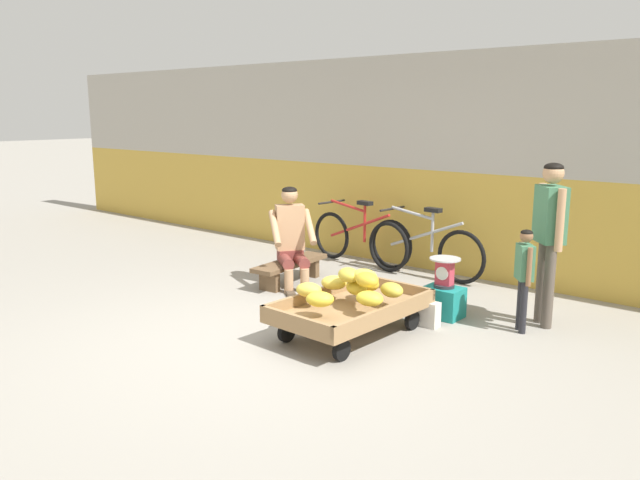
# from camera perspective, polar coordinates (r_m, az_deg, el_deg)

# --- Properties ---
(ground_plane) EXTENTS (80.00, 80.00, 0.00)m
(ground_plane) POSITION_cam_1_polar(r_m,az_deg,el_deg) (5.62, -5.60, -9.14)
(ground_plane) COLOR gray
(back_wall) EXTENTS (16.00, 0.30, 2.68)m
(back_wall) POSITION_cam_1_polar(r_m,az_deg,el_deg) (7.98, 11.73, 6.72)
(back_wall) COLOR gold
(back_wall) RESTS_ON ground
(banana_cart) EXTENTS (0.89, 1.47, 0.36)m
(banana_cart) POSITION_cam_1_polar(r_m,az_deg,el_deg) (5.67, 2.84, -6.33)
(banana_cart) COLOR #99754C
(banana_cart) RESTS_ON ground
(banana_pile) EXTENTS (0.85, 0.93, 0.26)m
(banana_pile) POSITION_cam_1_polar(r_m,az_deg,el_deg) (5.59, 3.00, -4.19)
(banana_pile) COLOR gold
(banana_pile) RESTS_ON banana_cart
(low_bench) EXTENTS (0.40, 1.12, 0.27)m
(low_bench) POSITION_cam_1_polar(r_m,az_deg,el_deg) (7.37, -2.71, -2.43)
(low_bench) COLOR brown
(low_bench) RESTS_ON ground
(vendor_seated) EXTENTS (0.74, 0.69, 1.14)m
(vendor_seated) POSITION_cam_1_polar(r_m,az_deg,el_deg) (7.21, -2.61, 0.24)
(vendor_seated) COLOR tan
(vendor_seated) RESTS_ON ground
(plastic_crate) EXTENTS (0.36, 0.28, 0.30)m
(plastic_crate) POSITION_cam_1_polar(r_m,az_deg,el_deg) (6.31, 11.12, -5.54)
(plastic_crate) COLOR #19847F
(plastic_crate) RESTS_ON ground
(weighing_scale) EXTENTS (0.30, 0.30, 0.29)m
(weighing_scale) POSITION_cam_1_polar(r_m,az_deg,el_deg) (6.22, 11.22, -2.87)
(weighing_scale) COLOR #28282D
(weighing_scale) RESTS_ON plastic_crate
(bicycle_near_left) EXTENTS (1.65, 0.48, 0.86)m
(bicycle_near_left) POSITION_cam_1_polar(r_m,az_deg,el_deg) (8.24, 3.51, 0.15)
(bicycle_near_left) COLOR black
(bicycle_near_left) RESTS_ON ground
(bicycle_far_left) EXTENTS (1.66, 0.48, 0.86)m
(bicycle_far_left) POSITION_cam_1_polar(r_m,az_deg,el_deg) (7.76, 9.45, -0.70)
(bicycle_far_left) COLOR black
(bicycle_far_left) RESTS_ON ground
(customer_adult) EXTENTS (0.37, 0.38, 1.53)m
(customer_adult) POSITION_cam_1_polar(r_m,az_deg,el_deg) (6.14, 20.07, 1.21)
(customer_adult) COLOR brown
(customer_adult) RESTS_ON ground
(customer_child) EXTENTS (0.22, 0.24, 0.95)m
(customer_child) POSITION_cam_1_polar(r_m,az_deg,el_deg) (5.96, 18.01, -2.54)
(customer_child) COLOR #232328
(customer_child) RESTS_ON ground
(shopping_bag) EXTENTS (0.18, 0.12, 0.24)m
(shopping_bag) POSITION_cam_1_polar(r_m,az_deg,el_deg) (6.01, 9.88, -6.65)
(shopping_bag) COLOR silver
(shopping_bag) RESTS_ON ground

